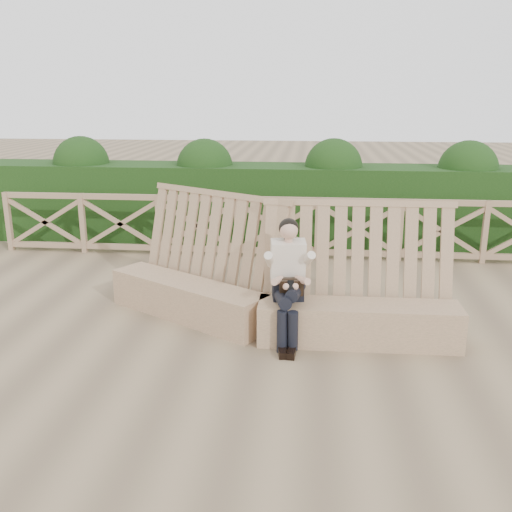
# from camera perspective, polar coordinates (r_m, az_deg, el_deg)

# --- Properties ---
(ground) EXTENTS (60.00, 60.00, 0.00)m
(ground) POSITION_cam_1_polar(r_m,az_deg,el_deg) (6.98, 0.15, -8.04)
(ground) COLOR brown
(ground) RESTS_ON ground
(bench) EXTENTS (4.47, 1.91, 1.62)m
(bench) POSITION_cam_1_polar(r_m,az_deg,el_deg) (7.12, 1.45, -4.01)
(bench) COLOR #82664A
(bench) RESTS_ON ground
(woman) EXTENTS (0.44, 0.88, 1.46)m
(woman) POSITION_cam_1_polar(r_m,az_deg,el_deg) (6.64, 3.25, -2.08)
(woman) COLOR black
(woman) RESTS_ON ground
(guardrail) EXTENTS (10.10, 0.09, 1.10)m
(guardrail) POSITION_cam_1_polar(r_m,az_deg,el_deg) (10.13, 2.09, 2.89)
(guardrail) COLOR #83664C
(guardrail) RESTS_ON ground
(hedge) EXTENTS (12.00, 1.20, 1.50)m
(hedge) POSITION_cam_1_polar(r_m,az_deg,el_deg) (11.26, 2.50, 5.23)
(hedge) COLOR black
(hedge) RESTS_ON ground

